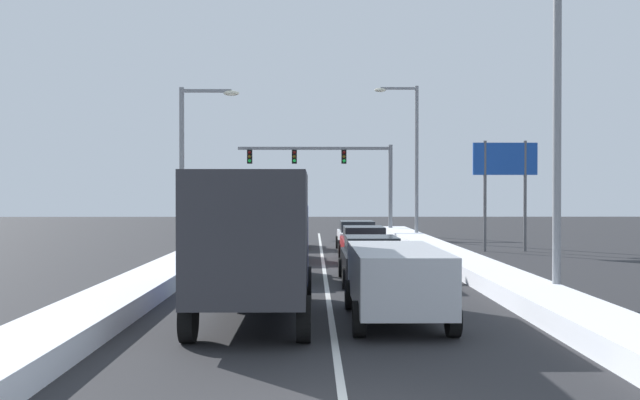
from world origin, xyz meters
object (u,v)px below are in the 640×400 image
traffic_light_gantry (336,166)px  suv_silver_right_lane_nearest (396,277)px  sedan_black_right_lane_second (371,259)px  sedan_red_right_lane_third (364,244)px  sedan_charcoal_center_lane_third (280,242)px  roadside_sign_right (505,171)px  street_lamp_right_near (544,107)px  sedan_white_right_lane_fourth (357,236)px  box_truck_center_lane_nearest (256,238)px  sedan_maroon_center_lane_fourth (288,233)px  street_lamp_right_mid (411,150)px  sedan_green_center_lane_second (273,256)px  street_lamp_left_mid (190,155)px

traffic_light_gantry → suv_silver_right_lane_nearest: bearing=-89.5°
sedan_black_right_lane_second → sedan_red_right_lane_third: 6.64m
sedan_charcoal_center_lane_third → roadside_sign_right: (10.98, 4.42, 3.25)m
suv_silver_right_lane_nearest → street_lamp_right_near: bearing=32.9°
street_lamp_right_near → sedan_white_right_lane_fourth: bearing=103.4°
sedan_black_right_lane_second → sedan_white_right_lane_fourth: bearing=88.6°
sedan_white_right_lane_fourth → traffic_light_gantry: size_ratio=0.42×
box_truck_center_lane_nearest → traffic_light_gantry: (2.91, 32.28, 2.82)m
street_lamp_right_near → roadside_sign_right: 16.69m
sedan_white_right_lane_fourth → sedan_red_right_lane_third: bearing=-90.7°
traffic_light_gantry → roadside_sign_right: traffic_light_gantry is taller
sedan_black_right_lane_second → sedan_maroon_center_lane_fourth: 14.69m
box_truck_center_lane_nearest → street_lamp_right_mid: (7.23, 26.34, 3.60)m
street_lamp_right_mid → street_lamp_right_near: bearing=-89.5°
sedan_white_right_lane_fourth → sedan_maroon_center_lane_fourth: bearing=151.1°
suv_silver_right_lane_nearest → box_truck_center_lane_nearest: bearing=176.0°
suv_silver_right_lane_nearest → traffic_light_gantry: (-0.29, 32.50, 3.71)m
street_lamp_right_near → suv_silver_right_lane_nearest: bearing=-147.1°
street_lamp_right_mid → sedan_white_right_lane_fourth: bearing=-117.4°
suv_silver_right_lane_nearest → traffic_light_gantry: 32.71m
sedan_red_right_lane_third → suv_silver_right_lane_nearest: bearing=-91.0°
street_lamp_right_mid → sedan_charcoal_center_lane_third: bearing=-121.7°
suv_silver_right_lane_nearest → sedan_green_center_lane_second: suv_silver_right_lane_nearest is taller
street_lamp_left_mid → roadside_sign_right: (14.98, 3.63, -0.56)m
sedan_charcoal_center_lane_third → sedan_maroon_center_lane_fourth: 6.66m
sedan_black_right_lane_second → street_lamp_right_near: (4.26, -4.20, 4.44)m
box_truck_center_lane_nearest → sedan_charcoal_center_lane_third: box_truck_center_lane_nearest is taller
suv_silver_right_lane_nearest → sedan_black_right_lane_second: size_ratio=1.09×
sedan_white_right_lane_fourth → street_lamp_right_mid: (3.73, 7.21, 4.74)m
suv_silver_right_lane_nearest → street_lamp_right_near: size_ratio=0.56×
sedan_maroon_center_lane_fourth → box_truck_center_lane_nearest: bearing=-90.0°
sedan_green_center_lane_second → suv_silver_right_lane_nearest: bearing=-67.9°
sedan_black_right_lane_second → sedan_green_center_lane_second: bearing=162.3°
suv_silver_right_lane_nearest → sedan_white_right_lane_fourth: bearing=89.1°
suv_silver_right_lane_nearest → roadside_sign_right: roadside_sign_right is taller
roadside_sign_right → traffic_light_gantry: bearing=120.5°
sedan_black_right_lane_second → box_truck_center_lane_nearest: (-3.19, -6.73, 1.14)m
sedan_black_right_lane_second → roadside_sign_right: roadside_sign_right is taller
box_truck_center_lane_nearest → street_lamp_right_mid: size_ratio=0.77×
street_lamp_left_mid → roadside_sign_right: street_lamp_left_mid is taller
sedan_black_right_lane_second → street_lamp_right_near: size_ratio=0.51×
sedan_charcoal_center_lane_third → street_lamp_left_mid: bearing=168.9°
box_truck_center_lane_nearest → sedan_maroon_center_lane_fourth: size_ratio=1.60×
sedan_green_center_lane_second → sedan_maroon_center_lane_fourth: bearing=89.8°
sedan_maroon_center_lane_fourth → street_lamp_right_near: street_lamp_right_near is taller
street_lamp_right_near → street_lamp_left_mid: bearing=132.4°
box_truck_center_lane_nearest → sedan_maroon_center_lane_fourth: bearing=90.0°
sedan_white_right_lane_fourth → sedan_charcoal_center_lane_third: 5.95m
traffic_light_gantry → roadside_sign_right: size_ratio=1.93×
sedan_green_center_lane_second → sedan_charcoal_center_lane_third: bearing=90.7°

